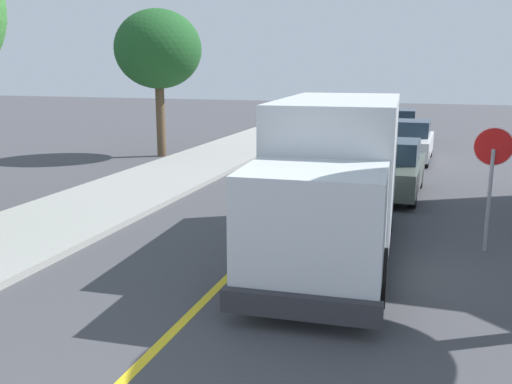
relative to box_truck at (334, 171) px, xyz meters
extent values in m
cube|color=gold|center=(-1.60, 0.61, -1.76)|extent=(0.16, 56.00, 0.01)
cube|color=silver|center=(-0.04, 0.73, 0.13)|extent=(2.67, 5.12, 2.60)
cube|color=silver|center=(0.15, -2.76, -0.32)|extent=(2.39, 2.12, 1.70)
cube|color=#1E2D3D|center=(0.20, -3.66, 0.06)|extent=(2.04, 0.19, 0.75)
cube|color=#2D2D33|center=(0.21, -3.84, -1.35)|extent=(2.41, 0.33, 0.36)
cylinder|color=black|center=(1.19, -2.50, -1.27)|extent=(0.35, 1.02, 1.00)
cylinder|color=black|center=(-0.91, -2.62, -1.27)|extent=(0.35, 1.02, 1.00)
cylinder|color=black|center=(0.94, 2.04, -1.27)|extent=(0.35, 1.02, 1.00)
cylinder|color=black|center=(-1.16, 1.92, -1.27)|extent=(0.35, 1.02, 1.00)
cube|color=#4C564C|center=(0.69, 5.97, -1.12)|extent=(1.93, 4.45, 0.76)
cube|color=#1E2D3D|center=(0.69, 6.12, -0.42)|extent=(1.64, 1.85, 0.64)
cylinder|color=black|center=(1.44, 4.54, -1.45)|extent=(0.24, 0.65, 0.64)
cylinder|color=black|center=(-0.14, 4.59, -1.45)|extent=(0.24, 0.65, 0.64)
cylinder|color=black|center=(1.52, 7.35, -1.45)|extent=(0.24, 0.65, 0.64)
cylinder|color=black|center=(-0.06, 7.40, -1.45)|extent=(0.24, 0.65, 0.64)
cube|color=silver|center=(0.89, 12.66, -1.12)|extent=(1.93, 4.45, 0.76)
cube|color=#1E2D3D|center=(0.90, 12.81, -0.42)|extent=(1.64, 1.85, 0.64)
cylinder|color=black|center=(1.64, 11.23, -1.45)|extent=(0.24, 0.65, 0.64)
cylinder|color=black|center=(0.06, 11.27, -1.45)|extent=(0.24, 0.65, 0.64)
cylinder|color=black|center=(1.72, 14.04, -1.45)|extent=(0.24, 0.65, 0.64)
cylinder|color=black|center=(0.14, 14.09, -1.45)|extent=(0.24, 0.65, 0.64)
cube|color=black|center=(0.08, 18.53, -1.12)|extent=(1.95, 4.46, 0.76)
cube|color=#1E2D3D|center=(0.07, 18.68, -0.42)|extent=(1.64, 1.85, 0.64)
cylinder|color=black|center=(0.92, 17.15, -1.45)|extent=(0.24, 0.65, 0.64)
cylinder|color=black|center=(-0.66, 17.10, -1.45)|extent=(0.24, 0.65, 0.64)
cylinder|color=black|center=(0.82, 19.97, -1.45)|extent=(0.24, 0.65, 0.64)
cylinder|color=black|center=(-0.76, 19.91, -1.45)|extent=(0.24, 0.65, 0.64)
cylinder|color=gray|center=(3.10, 1.09, -0.67)|extent=(0.08, 0.08, 2.20)
cylinder|color=red|center=(3.10, 1.12, 0.48)|extent=(0.76, 0.03, 0.76)
cylinder|color=white|center=(3.10, 1.14, 0.48)|extent=(0.80, 0.02, 0.80)
cylinder|color=brown|center=(-9.47, 10.74, -0.26)|extent=(0.38, 0.38, 3.00)
ellipsoid|color=#1E5123|center=(-9.47, 10.74, 2.80)|extent=(3.67, 3.67, 3.30)
camera|label=1|loc=(1.95, -11.39, 2.12)|focal=39.67mm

